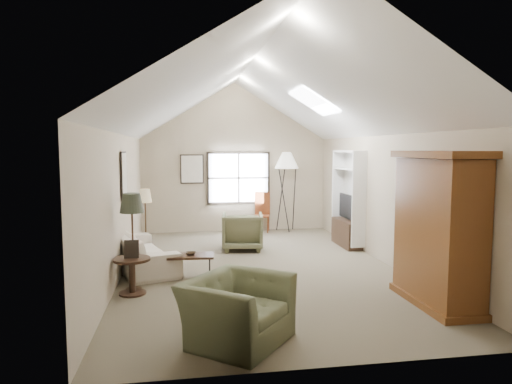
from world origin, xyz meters
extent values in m
cube|color=brown|center=(0.00, 0.00, 0.00)|extent=(5.00, 8.00, 0.01)
cube|color=tan|center=(0.00, 4.00, 1.25)|extent=(5.00, 0.01, 2.50)
cube|color=tan|center=(0.00, -4.00, 1.25)|extent=(5.00, 0.01, 2.50)
cube|color=tan|center=(-2.50, 0.00, 1.25)|extent=(0.01, 8.00, 2.50)
cube|color=tan|center=(2.50, 0.00, 1.25)|extent=(0.01, 8.00, 2.50)
cube|color=black|center=(0.10, 3.96, 1.45)|extent=(1.72, 0.08, 1.42)
cube|color=black|center=(-2.47, 0.30, 1.75)|extent=(0.68, 0.04, 0.88)
cube|color=black|center=(-1.15, 3.97, 1.70)|extent=(0.62, 0.04, 0.78)
cube|color=brown|center=(2.18, -2.40, 1.10)|extent=(0.60, 1.50, 2.20)
cube|color=white|center=(2.34, 1.60, 1.15)|extent=(0.32, 1.30, 2.10)
cube|color=#382316|center=(2.32, 1.60, 0.30)|extent=(0.34, 1.18, 0.60)
cube|color=black|center=(2.32, 1.60, 0.92)|extent=(0.05, 0.90, 0.55)
imported|color=beige|center=(-2.20, 0.37, 0.33)|extent=(1.56, 2.42, 0.66)
imported|color=#555C40|center=(-0.81, -3.21, 0.37)|extent=(1.51, 1.53, 0.75)
imported|color=#5F6446|center=(-0.10, 1.62, 0.41)|extent=(0.99, 1.01, 0.82)
cube|color=#392717|center=(-1.29, -0.46, 0.20)|extent=(0.82, 0.49, 0.40)
imported|color=#322014|center=(-1.29, -0.46, 0.43)|extent=(0.20, 0.20, 0.05)
cylinder|color=#311E14|center=(-2.20, -1.23, 0.28)|extent=(0.72, 0.72, 0.57)
cube|color=brown|center=(0.70, 3.70, 0.53)|extent=(0.51, 0.51, 1.07)
camera|label=1|loc=(-1.42, -8.31, 2.24)|focal=32.00mm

